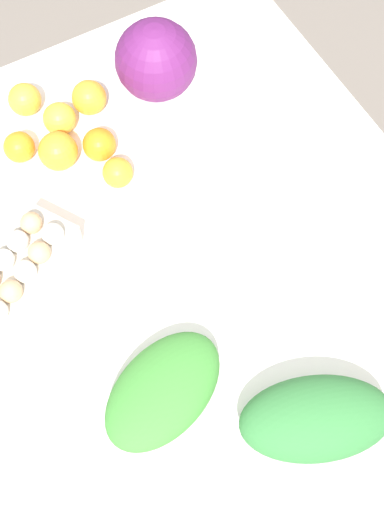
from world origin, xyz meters
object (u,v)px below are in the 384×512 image
orange_2 (89,98)px  egg_carton (18,272)px  orange_3 (99,145)px  orange_5 (59,119)px  orange_0 (19,147)px  orange_4 (58,151)px  cabbage_purple (156,60)px  orange_6 (118,173)px  greens_bunch_scallion (163,390)px  greens_bunch_chard (316,418)px  orange_1 (25,99)px

orange_2 → egg_carton: bearing=-43.4°
orange_3 → orange_5: size_ratio=1.00×
orange_0 → orange_3: size_ratio=0.93×
egg_carton → orange_5: bearing=-158.5°
orange_4 → orange_5: orange_4 is taller
orange_0 → orange_3: orange_3 is taller
cabbage_purple → orange_3: bearing=-62.1°
orange_4 → orange_6: bearing=40.3°
greens_bunch_scallion → orange_3: (-0.54, 0.13, 0.00)m
greens_bunch_chard → orange_1: (-0.90, -0.16, -0.01)m
cabbage_purple → orange_0: bearing=-86.1°
greens_bunch_chard → orange_6: greens_bunch_chard is taller
orange_4 → orange_0: bearing=-130.0°
orange_2 → orange_4: (0.10, -0.12, 0.00)m
orange_0 → orange_2: (-0.04, 0.19, 0.01)m
orange_5 → orange_6: (0.18, 0.05, -0.00)m
greens_bunch_chard → orange_0: greens_bunch_chard is taller
egg_carton → orange_4: 0.29m
orange_1 → greens_bunch_scallion: bearing=-3.4°
greens_bunch_scallion → orange_5: same height
orange_0 → orange_5: orange_5 is taller
cabbage_purple → orange_4: cabbage_purple is taller
egg_carton → orange_2: size_ratio=3.74×
greens_bunch_scallion → orange_2: orange_2 is taller
orange_0 → orange_5: bearing=103.2°
cabbage_purple → orange_2: size_ratio=2.35×
orange_4 → orange_3: bearing=74.7°
egg_carton → orange_4: bearing=-161.8°
egg_carton → orange_0: 0.30m
orange_2 → cabbage_purple: bearing=82.7°
greens_bunch_scallion → orange_0: size_ratio=3.82×
greens_bunch_scallion → orange_3: size_ratio=3.55×
orange_1 → orange_6: (0.27, 0.09, -0.00)m
cabbage_purple → orange_2: (-0.02, -0.16, -0.05)m
orange_1 → cabbage_purple: bearing=73.1°
egg_carton → orange_2: egg_carton is taller
cabbage_purple → egg_carton: cabbage_purple is taller
orange_5 → orange_4: bearing=-25.6°
orange_2 → orange_5: (0.02, -0.08, -0.00)m
orange_3 → orange_5: bearing=-156.2°
orange_0 → orange_1: size_ratio=0.92×
egg_carton → greens_bunch_scallion: egg_carton is taller
cabbage_purple → orange_0: 0.35m
orange_1 → orange_2: (0.07, 0.13, 0.00)m
orange_2 → orange_3: bearing=-15.7°
cabbage_purple → orange_4: size_ratio=2.16×
orange_1 → orange_3: (0.19, 0.09, -0.00)m
orange_3 → egg_carton: bearing=-53.7°
egg_carton → orange_6: size_ratio=4.47×
greens_bunch_scallion → greens_bunch_chard: size_ratio=0.94×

